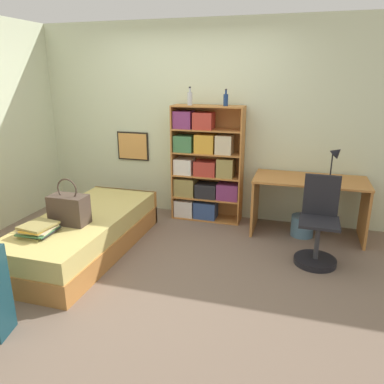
# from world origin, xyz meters

# --- Properties ---
(ground_plane) EXTENTS (14.00, 14.00, 0.00)m
(ground_plane) POSITION_xyz_m (0.00, 0.00, 0.00)
(ground_plane) COLOR #756051
(wall_back) EXTENTS (10.00, 0.09, 2.60)m
(wall_back) POSITION_xyz_m (-0.00, 1.58, 1.30)
(wall_back) COLOR beige
(wall_back) RESTS_ON ground_plane
(bed) EXTENTS (0.90, 2.08, 0.43)m
(bed) POSITION_xyz_m (-0.80, 0.02, 0.21)
(bed) COLOR #B77538
(bed) RESTS_ON ground_plane
(handbag) EXTENTS (0.39, 0.22, 0.49)m
(handbag) POSITION_xyz_m (-0.80, -0.24, 0.59)
(handbag) COLOR #47382D
(handbag) RESTS_ON bed
(book_stack_on_bed) EXTENTS (0.34, 0.34, 0.11)m
(book_stack_on_bed) POSITION_xyz_m (-0.93, -0.57, 0.49)
(book_stack_on_bed) COLOR #99894C
(book_stack_on_bed) RESTS_ON bed
(bookcase) EXTENTS (0.93, 0.31, 1.54)m
(bookcase) POSITION_xyz_m (0.21, 1.37, 0.73)
(bookcase) COLOR #B77538
(bookcase) RESTS_ON ground_plane
(bottle_green) EXTENTS (0.06, 0.06, 0.23)m
(bottle_green) POSITION_xyz_m (0.03, 1.34, 1.63)
(bottle_green) COLOR #B7BCC1
(bottle_green) RESTS_ON bookcase
(bottle_brown) EXTENTS (0.06, 0.06, 0.21)m
(bottle_brown) POSITION_xyz_m (0.49, 1.36, 1.62)
(bottle_brown) COLOR navy
(bottle_brown) RESTS_ON bookcase
(desk) EXTENTS (1.33, 0.65, 0.72)m
(desk) POSITION_xyz_m (1.58, 1.21, 0.51)
(desk) COLOR #B77538
(desk) RESTS_ON ground_plane
(desk_lamp) EXTENTS (0.20, 0.15, 0.43)m
(desk_lamp) POSITION_xyz_m (1.83, 1.18, 1.00)
(desk_lamp) COLOR black
(desk_lamp) RESTS_ON desk
(desk_chair) EXTENTS (0.44, 0.44, 0.93)m
(desk_chair) POSITION_xyz_m (1.69, 0.48, 0.31)
(desk_chair) COLOR black
(desk_chair) RESTS_ON ground_plane
(waste_bin) EXTENTS (0.27, 0.27, 0.26)m
(waste_bin) POSITION_xyz_m (1.54, 1.15, 0.13)
(waste_bin) COLOR slate
(waste_bin) RESTS_ON ground_plane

